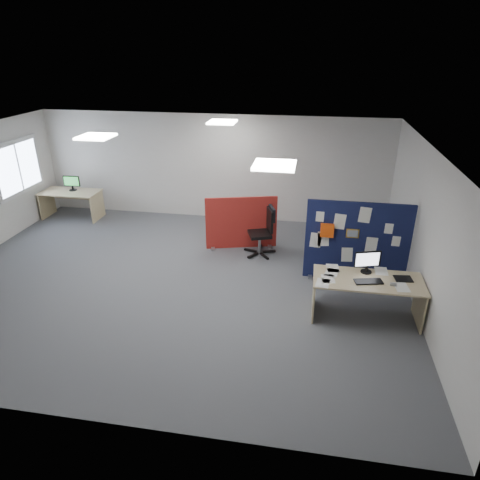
# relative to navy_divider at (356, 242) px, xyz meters

# --- Properties ---
(floor) EXTENTS (9.00, 9.00, 0.00)m
(floor) POSITION_rel_navy_divider_xyz_m (-3.46, -0.64, -0.81)
(floor) COLOR #56595E
(floor) RESTS_ON ground
(ceiling) EXTENTS (9.00, 7.00, 0.02)m
(ceiling) POSITION_rel_navy_divider_xyz_m (-3.46, -0.64, 1.89)
(ceiling) COLOR white
(ceiling) RESTS_ON wall_back
(wall_back) EXTENTS (9.00, 0.02, 2.70)m
(wall_back) POSITION_rel_navy_divider_xyz_m (-3.46, 2.86, 0.54)
(wall_back) COLOR silver
(wall_back) RESTS_ON floor
(wall_front) EXTENTS (9.00, 0.02, 2.70)m
(wall_front) POSITION_rel_navy_divider_xyz_m (-3.46, -4.14, 0.54)
(wall_front) COLOR silver
(wall_front) RESTS_ON floor
(wall_right) EXTENTS (0.02, 7.00, 2.70)m
(wall_right) POSITION_rel_navy_divider_xyz_m (1.04, -0.64, 0.54)
(wall_right) COLOR silver
(wall_right) RESTS_ON floor
(window) EXTENTS (0.06, 1.70, 1.30)m
(window) POSITION_rel_navy_divider_xyz_m (-7.90, 1.36, 0.74)
(window) COLOR white
(window) RESTS_ON wall_left
(ceiling_lights) EXTENTS (4.10, 4.10, 0.04)m
(ceiling_lights) POSITION_rel_navy_divider_xyz_m (-3.13, 0.02, 1.86)
(ceiling_lights) COLOR white
(ceiling_lights) RESTS_ON ceiling
(navy_divider) EXTENTS (1.96, 0.30, 1.62)m
(navy_divider) POSITION_rel_navy_divider_xyz_m (0.00, 0.00, 0.00)
(navy_divider) COLOR #11103B
(navy_divider) RESTS_ON floor
(main_desk) EXTENTS (1.78, 0.79, 0.73)m
(main_desk) POSITION_rel_navy_divider_xyz_m (0.12, -1.24, -0.25)
(main_desk) COLOR tan
(main_desk) RESTS_ON floor
(monitor_main) EXTENTS (0.43, 0.18, 0.39)m
(monitor_main) POSITION_rel_navy_divider_xyz_m (0.10, -1.03, 0.14)
(monitor_main) COLOR black
(monitor_main) RESTS_ON main_desk
(keyboard) EXTENTS (0.48, 0.28, 0.02)m
(keyboard) POSITION_rel_navy_divider_xyz_m (0.11, -1.37, -0.07)
(keyboard) COLOR black
(keyboard) RESTS_ON main_desk
(mouse) EXTENTS (0.11, 0.08, 0.03)m
(mouse) POSITION_rel_navy_divider_xyz_m (0.49, -1.40, -0.07)
(mouse) COLOR #97989C
(mouse) RESTS_ON main_desk
(paper_tray) EXTENTS (0.30, 0.25, 0.01)m
(paper_tray) POSITION_rel_navy_divider_xyz_m (0.69, -1.17, -0.07)
(paper_tray) COLOR black
(paper_tray) RESTS_ON main_desk
(red_divider) EXTENTS (1.56, 0.46, 1.20)m
(red_divider) POSITION_rel_navy_divider_xyz_m (-2.40, 1.09, -0.22)
(red_divider) COLOR maroon
(red_divider) RESTS_ON floor
(second_desk) EXTENTS (1.51, 0.75, 0.73)m
(second_desk) POSITION_rel_navy_divider_xyz_m (-7.14, 2.19, -0.26)
(second_desk) COLOR tan
(second_desk) RESTS_ON floor
(monitor_second) EXTENTS (0.43, 0.20, 0.39)m
(monitor_second) POSITION_rel_navy_divider_xyz_m (-7.10, 2.25, 0.14)
(monitor_second) COLOR black
(monitor_second) RESTS_ON second_desk
(office_chair) EXTENTS (0.71, 0.69, 1.07)m
(office_chair) POSITION_rel_navy_divider_xyz_m (-1.84, 0.85, -0.20)
(office_chair) COLOR black
(office_chair) RESTS_ON floor
(desk_papers) EXTENTS (1.48, 0.89, 0.00)m
(desk_papers) POSITION_rel_navy_divider_xyz_m (-0.18, -1.23, -0.08)
(desk_papers) COLOR white
(desk_papers) RESTS_ON main_desk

